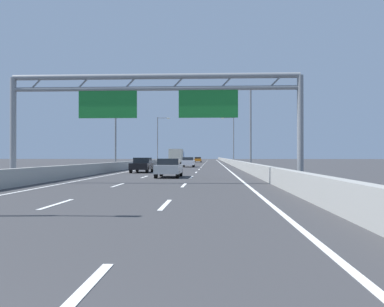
% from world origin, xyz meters
% --- Properties ---
extents(ground_plane, '(260.00, 260.00, 0.00)m').
position_xyz_m(ground_plane, '(0.00, 100.00, 0.00)').
color(ground_plane, '#38383A').
extents(lane_dash_left_1, '(0.16, 3.00, 0.01)m').
position_xyz_m(lane_dash_left_1, '(-1.80, 12.50, 0.01)').
color(lane_dash_left_1, white).
rests_on(lane_dash_left_1, ground_plane).
extents(lane_dash_left_2, '(0.16, 3.00, 0.01)m').
position_xyz_m(lane_dash_left_2, '(-1.80, 21.50, 0.01)').
color(lane_dash_left_2, white).
rests_on(lane_dash_left_2, ground_plane).
extents(lane_dash_left_3, '(0.16, 3.00, 0.01)m').
position_xyz_m(lane_dash_left_3, '(-1.80, 30.50, 0.01)').
color(lane_dash_left_3, white).
rests_on(lane_dash_left_3, ground_plane).
extents(lane_dash_left_4, '(0.16, 3.00, 0.01)m').
position_xyz_m(lane_dash_left_4, '(-1.80, 39.50, 0.01)').
color(lane_dash_left_4, white).
rests_on(lane_dash_left_4, ground_plane).
extents(lane_dash_left_5, '(0.16, 3.00, 0.01)m').
position_xyz_m(lane_dash_left_5, '(-1.80, 48.50, 0.01)').
color(lane_dash_left_5, white).
rests_on(lane_dash_left_5, ground_plane).
extents(lane_dash_left_6, '(0.16, 3.00, 0.01)m').
position_xyz_m(lane_dash_left_6, '(-1.80, 57.50, 0.01)').
color(lane_dash_left_6, white).
rests_on(lane_dash_left_6, ground_plane).
extents(lane_dash_left_7, '(0.16, 3.00, 0.01)m').
position_xyz_m(lane_dash_left_7, '(-1.80, 66.50, 0.01)').
color(lane_dash_left_7, white).
rests_on(lane_dash_left_7, ground_plane).
extents(lane_dash_left_8, '(0.16, 3.00, 0.01)m').
position_xyz_m(lane_dash_left_8, '(-1.80, 75.50, 0.01)').
color(lane_dash_left_8, white).
rests_on(lane_dash_left_8, ground_plane).
extents(lane_dash_left_9, '(0.16, 3.00, 0.01)m').
position_xyz_m(lane_dash_left_9, '(-1.80, 84.50, 0.01)').
color(lane_dash_left_9, white).
rests_on(lane_dash_left_9, ground_plane).
extents(lane_dash_left_10, '(0.16, 3.00, 0.01)m').
position_xyz_m(lane_dash_left_10, '(-1.80, 93.50, 0.01)').
color(lane_dash_left_10, white).
rests_on(lane_dash_left_10, ground_plane).
extents(lane_dash_left_11, '(0.16, 3.00, 0.01)m').
position_xyz_m(lane_dash_left_11, '(-1.80, 102.50, 0.01)').
color(lane_dash_left_11, white).
rests_on(lane_dash_left_11, ground_plane).
extents(lane_dash_left_12, '(0.16, 3.00, 0.01)m').
position_xyz_m(lane_dash_left_12, '(-1.80, 111.50, 0.01)').
color(lane_dash_left_12, white).
rests_on(lane_dash_left_12, ground_plane).
extents(lane_dash_left_13, '(0.16, 3.00, 0.01)m').
position_xyz_m(lane_dash_left_13, '(-1.80, 120.50, 0.01)').
color(lane_dash_left_13, white).
rests_on(lane_dash_left_13, ground_plane).
extents(lane_dash_left_14, '(0.16, 3.00, 0.01)m').
position_xyz_m(lane_dash_left_14, '(-1.80, 129.50, 0.01)').
color(lane_dash_left_14, white).
rests_on(lane_dash_left_14, ground_plane).
extents(lane_dash_left_15, '(0.16, 3.00, 0.01)m').
position_xyz_m(lane_dash_left_15, '(-1.80, 138.50, 0.01)').
color(lane_dash_left_15, white).
rests_on(lane_dash_left_15, ground_plane).
extents(lane_dash_left_16, '(0.16, 3.00, 0.01)m').
position_xyz_m(lane_dash_left_16, '(-1.80, 147.50, 0.01)').
color(lane_dash_left_16, white).
rests_on(lane_dash_left_16, ground_plane).
extents(lane_dash_left_17, '(0.16, 3.00, 0.01)m').
position_xyz_m(lane_dash_left_17, '(-1.80, 156.50, 0.01)').
color(lane_dash_left_17, white).
rests_on(lane_dash_left_17, ground_plane).
extents(lane_dash_right_0, '(0.16, 3.00, 0.01)m').
position_xyz_m(lane_dash_right_0, '(1.80, 3.50, 0.01)').
color(lane_dash_right_0, white).
rests_on(lane_dash_right_0, ground_plane).
extents(lane_dash_right_1, '(0.16, 3.00, 0.01)m').
position_xyz_m(lane_dash_right_1, '(1.80, 12.50, 0.01)').
color(lane_dash_right_1, white).
rests_on(lane_dash_right_1, ground_plane).
extents(lane_dash_right_2, '(0.16, 3.00, 0.01)m').
position_xyz_m(lane_dash_right_2, '(1.80, 21.50, 0.01)').
color(lane_dash_right_2, white).
rests_on(lane_dash_right_2, ground_plane).
extents(lane_dash_right_3, '(0.16, 3.00, 0.01)m').
position_xyz_m(lane_dash_right_3, '(1.80, 30.50, 0.01)').
color(lane_dash_right_3, white).
rests_on(lane_dash_right_3, ground_plane).
extents(lane_dash_right_4, '(0.16, 3.00, 0.01)m').
position_xyz_m(lane_dash_right_4, '(1.80, 39.50, 0.01)').
color(lane_dash_right_4, white).
rests_on(lane_dash_right_4, ground_plane).
extents(lane_dash_right_5, '(0.16, 3.00, 0.01)m').
position_xyz_m(lane_dash_right_5, '(1.80, 48.50, 0.01)').
color(lane_dash_right_5, white).
rests_on(lane_dash_right_5, ground_plane).
extents(lane_dash_right_6, '(0.16, 3.00, 0.01)m').
position_xyz_m(lane_dash_right_6, '(1.80, 57.50, 0.01)').
color(lane_dash_right_6, white).
rests_on(lane_dash_right_6, ground_plane).
extents(lane_dash_right_7, '(0.16, 3.00, 0.01)m').
position_xyz_m(lane_dash_right_7, '(1.80, 66.50, 0.01)').
color(lane_dash_right_7, white).
rests_on(lane_dash_right_7, ground_plane).
extents(lane_dash_right_8, '(0.16, 3.00, 0.01)m').
position_xyz_m(lane_dash_right_8, '(1.80, 75.50, 0.01)').
color(lane_dash_right_8, white).
rests_on(lane_dash_right_8, ground_plane).
extents(lane_dash_right_9, '(0.16, 3.00, 0.01)m').
position_xyz_m(lane_dash_right_9, '(1.80, 84.50, 0.01)').
color(lane_dash_right_9, white).
rests_on(lane_dash_right_9, ground_plane).
extents(lane_dash_right_10, '(0.16, 3.00, 0.01)m').
position_xyz_m(lane_dash_right_10, '(1.80, 93.50, 0.01)').
color(lane_dash_right_10, white).
rests_on(lane_dash_right_10, ground_plane).
extents(lane_dash_right_11, '(0.16, 3.00, 0.01)m').
position_xyz_m(lane_dash_right_11, '(1.80, 102.50, 0.01)').
color(lane_dash_right_11, white).
rests_on(lane_dash_right_11, ground_plane).
extents(lane_dash_right_12, '(0.16, 3.00, 0.01)m').
position_xyz_m(lane_dash_right_12, '(1.80, 111.50, 0.01)').
color(lane_dash_right_12, white).
rests_on(lane_dash_right_12, ground_plane).
extents(lane_dash_right_13, '(0.16, 3.00, 0.01)m').
position_xyz_m(lane_dash_right_13, '(1.80, 120.50, 0.01)').
color(lane_dash_right_13, white).
rests_on(lane_dash_right_13, ground_plane).
extents(lane_dash_right_14, '(0.16, 3.00, 0.01)m').
position_xyz_m(lane_dash_right_14, '(1.80, 129.50, 0.01)').
color(lane_dash_right_14, white).
rests_on(lane_dash_right_14, ground_plane).
extents(lane_dash_right_15, '(0.16, 3.00, 0.01)m').
position_xyz_m(lane_dash_right_15, '(1.80, 138.50, 0.01)').
color(lane_dash_right_15, white).
rests_on(lane_dash_right_15, ground_plane).
extents(lane_dash_right_16, '(0.16, 3.00, 0.01)m').
position_xyz_m(lane_dash_right_16, '(1.80, 147.50, 0.01)').
color(lane_dash_right_16, white).
rests_on(lane_dash_right_16, ground_plane).
extents(lane_dash_right_17, '(0.16, 3.00, 0.01)m').
position_xyz_m(lane_dash_right_17, '(1.80, 156.50, 0.01)').
color(lane_dash_right_17, white).
rests_on(lane_dash_right_17, ground_plane).
extents(edge_line_left, '(0.16, 176.00, 0.01)m').
position_xyz_m(edge_line_left, '(-5.25, 88.00, 0.01)').
color(edge_line_left, white).
rests_on(edge_line_left, ground_plane).
extents(edge_line_right, '(0.16, 176.00, 0.01)m').
position_xyz_m(edge_line_right, '(5.25, 88.00, 0.01)').
color(edge_line_right, white).
rests_on(edge_line_right, ground_plane).
extents(barrier_left, '(0.45, 220.00, 0.95)m').
position_xyz_m(barrier_left, '(-6.90, 110.00, 0.47)').
color(barrier_left, '#9E9E99').
rests_on(barrier_left, ground_plane).
extents(barrier_right, '(0.45, 220.00, 0.95)m').
position_xyz_m(barrier_right, '(6.90, 110.00, 0.47)').
color(barrier_right, '#9E9E99').
rests_on(barrier_right, ground_plane).
extents(sign_gantry, '(17.05, 0.36, 6.36)m').
position_xyz_m(sign_gantry, '(0.04, 22.89, 4.84)').
color(sign_gantry, gray).
rests_on(sign_gantry, ground_plane).
extents(streetlamp_right_near, '(2.58, 0.28, 9.50)m').
position_xyz_m(streetlamp_right_near, '(7.47, 9.27, 5.40)').
color(streetlamp_right_near, slate).
rests_on(streetlamp_right_near, ground_plane).
extents(streetlamp_left_mid, '(2.58, 0.28, 9.50)m').
position_xyz_m(streetlamp_left_mid, '(-7.47, 46.23, 5.40)').
color(streetlamp_left_mid, slate).
rests_on(streetlamp_left_mid, ground_plane).
extents(streetlamp_right_mid, '(2.58, 0.28, 9.50)m').
position_xyz_m(streetlamp_right_mid, '(7.47, 46.23, 5.40)').
color(streetlamp_right_mid, slate).
rests_on(streetlamp_right_mid, ground_plane).
extents(streetlamp_left_far, '(2.58, 0.28, 9.50)m').
position_xyz_m(streetlamp_left_far, '(-7.47, 83.18, 5.40)').
color(streetlamp_left_far, slate).
rests_on(streetlamp_left_far, ground_plane).
extents(streetlamp_right_far, '(2.58, 0.28, 9.50)m').
position_xyz_m(streetlamp_right_far, '(7.47, 83.18, 5.40)').
color(streetlamp_right_far, slate).
rests_on(streetlamp_right_far, ground_plane).
extents(orange_car, '(1.75, 4.11, 1.35)m').
position_xyz_m(orange_car, '(-0.19, 104.53, 0.71)').
color(orange_car, orange).
rests_on(orange_car, ground_plane).
extents(black_car, '(1.75, 4.43, 1.44)m').
position_xyz_m(black_car, '(-3.47, 39.28, 0.73)').
color(black_car, black).
rests_on(black_car, ground_plane).
extents(white_car, '(1.72, 4.61, 1.43)m').
position_xyz_m(white_car, '(-0.08, 59.36, 0.74)').
color(white_car, silver).
rests_on(white_car, ground_plane).
extents(silver_car, '(1.77, 4.36, 1.41)m').
position_xyz_m(silver_car, '(0.11, 30.08, 0.72)').
color(silver_car, '#A8ADB2').
rests_on(silver_car, ground_plane).
extents(green_car, '(1.80, 4.38, 1.36)m').
position_xyz_m(green_car, '(-3.71, 92.89, 0.72)').
color(green_car, '#1E7A38').
rests_on(green_car, ground_plane).
extents(box_truck, '(2.41, 7.67, 2.95)m').
position_xyz_m(box_truck, '(-3.54, 79.84, 1.62)').
color(box_truck, '#194799').
rests_on(box_truck, ground_plane).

